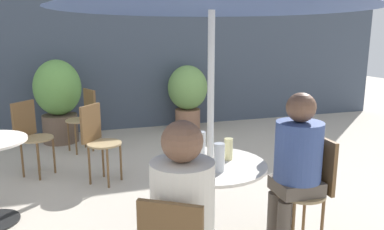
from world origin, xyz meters
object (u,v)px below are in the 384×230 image
bistro_chair_3 (85,114)px  potted_plant_1 (188,93)px  beer_glass_1 (219,157)px  bistro_chair_1 (311,182)px  bistro_chair_4 (98,136)px  beer_glass_0 (188,153)px  beer_glass_2 (228,149)px  seated_person_1 (296,159)px  bistro_chair_2 (30,131)px  beer_glass_3 (201,144)px  seated_person_0 (183,210)px  cafe_table_near (210,190)px  potted_plant_0 (58,97)px

bistro_chair_3 → potted_plant_1: size_ratio=0.78×
beer_glass_1 → potted_plant_1: bearing=75.9°
bistro_chair_1 → bistro_chair_4: bearing=-139.3°
beer_glass_0 → beer_glass_2: bearing=6.8°
bistro_chair_3 → beer_glass_2: (0.87, -2.93, 0.29)m
seated_person_1 → beer_glass_1: 0.67m
bistro_chair_1 → bistro_chair_2: size_ratio=1.00×
bistro_chair_4 → bistro_chair_2: bearing=99.1°
seated_person_1 → beer_glass_0: bearing=-89.8°
bistro_chair_4 → beer_glass_3: bearing=-117.9°
bistro_chair_1 → beer_glass_0: size_ratio=4.92×
beer_glass_1 → beer_glass_2: bearing=53.0°
beer_glass_0 → potted_plant_1: (1.12, 3.68, -0.19)m
seated_person_0 → beer_glass_2: bearing=-97.8°
cafe_table_near → bistro_chair_1: 0.79m
cafe_table_near → bistro_chair_3: size_ratio=0.90×
bistro_chair_1 → potted_plant_1: 3.72m
bistro_chair_1 → potted_plant_1: (0.18, 3.72, 0.11)m
seated_person_1 → beer_glass_3: 0.70m
cafe_table_near → beer_glass_0: beer_glass_0 is taller
bistro_chair_2 → beer_glass_0: 2.51m
cafe_table_near → potted_plant_0: (-1.07, 3.51, 0.14)m
potted_plant_0 → cafe_table_near: bearing=-73.0°
bistro_chair_1 → bistro_chair_2: (-2.12, 2.23, 0.00)m
potted_plant_0 → potted_plant_1: potted_plant_0 is taller
seated_person_1 → beer_glass_2: 0.51m
bistro_chair_2 → seated_person_1: (1.99, -2.22, 0.19)m
bistro_chair_2 → beer_glass_0: beer_glass_0 is taller
cafe_table_near → bistro_chair_3: bistro_chair_3 is taller
potted_plant_1 → bistro_chair_3: bearing=-157.1°
beer_glass_0 → beer_glass_3: 0.21m
seated_person_0 → beer_glass_1: bearing=-99.3°
beer_glass_1 → potted_plant_1: 3.96m
seated_person_1 → potted_plant_0: bearing=-151.7°
potted_plant_1 → potted_plant_0: bearing=-175.0°
seated_person_0 → bistro_chair_4: bearing=-50.6°
bistro_chair_1 → cafe_table_near: bearing=-90.0°
cafe_table_near → bistro_chair_4: size_ratio=0.90×
bistro_chair_3 → potted_plant_1: bearing=89.7°
cafe_table_near → beer_glass_3: (-0.01, 0.15, 0.28)m
bistro_chair_2 → beer_glass_3: 2.46m
bistro_chair_1 → beer_glass_1: (-0.78, -0.12, 0.31)m
beer_glass_0 → beer_glass_1: beer_glass_1 is taller
bistro_chair_4 → beer_glass_0: beer_glass_0 is taller
bistro_chair_2 → beer_glass_3: bearing=-106.8°
seated_person_1 → beer_glass_0: seated_person_1 is taller
beer_glass_2 → beer_glass_3: (-0.16, 0.11, 0.02)m
beer_glass_0 → bistro_chair_3: bearing=100.8°
cafe_table_near → bistro_chair_4: bistro_chair_4 is taller
bistro_chair_1 → potted_plant_1: size_ratio=0.78×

